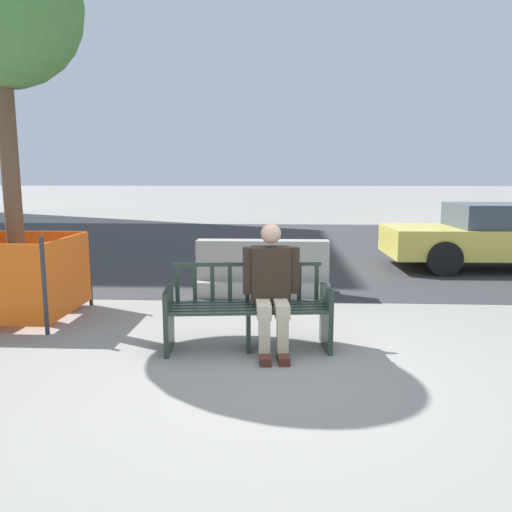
% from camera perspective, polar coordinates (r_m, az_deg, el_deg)
% --- Properties ---
extents(ground_plane, '(200.00, 200.00, 0.00)m').
position_cam_1_polar(ground_plane, '(4.67, 1.82, -13.43)').
color(ground_plane, gray).
extents(street_asphalt, '(120.00, 12.00, 0.01)m').
position_cam_1_polar(street_asphalt, '(13.14, 2.70, 1.21)').
color(street_asphalt, '#333335').
rests_on(street_asphalt, ground).
extents(street_bench, '(1.73, 0.69, 0.88)m').
position_cam_1_polar(street_bench, '(5.23, -0.92, -6.36)').
color(street_bench, '#28382D').
rests_on(street_bench, ground).
extents(seated_person, '(0.59, 0.75, 1.31)m').
position_cam_1_polar(seated_person, '(5.12, 1.76, -3.32)').
color(seated_person, '#2D2319').
rests_on(seated_person, ground).
extents(jersey_barrier_centre, '(2.00, 0.69, 0.84)m').
position_cam_1_polar(jersey_barrier_centre, '(7.62, 0.74, -1.90)').
color(jersey_barrier_centre, gray).
rests_on(jersey_barrier_centre, ground).
extents(construction_fence, '(1.37, 1.37, 1.14)m').
position_cam_1_polar(construction_fence, '(7.00, -25.53, -1.87)').
color(construction_fence, '#2D2D33').
rests_on(construction_fence, ground).
extents(car_taxi_near, '(4.49, 1.90, 1.27)m').
position_cam_1_polar(car_taxi_near, '(10.89, 26.58, 2.11)').
color(car_taxi_near, '#DBC64C').
rests_on(car_taxi_near, ground).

